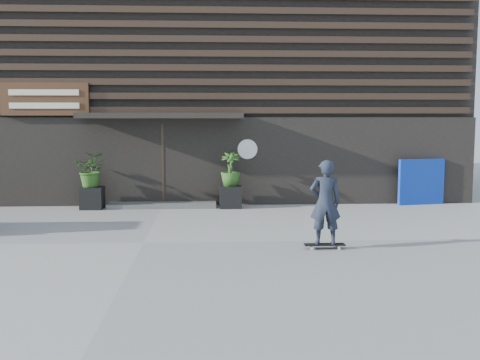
{
  "coord_description": "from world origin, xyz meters",
  "views": [
    {
      "loc": [
        1.37,
        -11.45,
        2.53
      ],
      "look_at": [
        2.02,
        1.44,
        1.1
      ],
      "focal_mm": 43.17,
      "sensor_mm": 36.0,
      "label": 1
    }
  ],
  "objects": [
    {
      "name": "planter_pot_right",
      "position": [
        1.9,
        4.4,
        0.3
      ],
      "size": [
        0.6,
        0.6,
        0.6
      ],
      "primitive_type": "cube",
      "color": "black",
      "rests_on": "ground"
    },
    {
      "name": "planter_pot_left",
      "position": [
        -1.9,
        4.4,
        0.3
      ],
      "size": [
        0.6,
        0.6,
        0.6
      ],
      "primitive_type": "cube",
      "color": "black",
      "rests_on": "ground"
    },
    {
      "name": "bamboo_left",
      "position": [
        -1.9,
        4.4,
        1.08
      ],
      "size": [
        0.86,
        0.75,
        0.96
      ],
      "primitive_type": "imported",
      "color": "#2D591E",
      "rests_on": "planter_pot_left"
    },
    {
      "name": "entrance_step",
      "position": [
        0.0,
        4.6,
        0.06
      ],
      "size": [
        3.0,
        0.8,
        0.12
      ],
      "primitive_type": "cube",
      "color": "#4E4E4C",
      "rests_on": "ground"
    },
    {
      "name": "skateboarder",
      "position": [
        3.53,
        -0.72,
        0.9
      ],
      "size": [
        0.78,
        0.41,
        1.71
      ],
      "color": "black",
      "rests_on": "ground"
    },
    {
      "name": "ground",
      "position": [
        0.0,
        0.0,
        0.0
      ],
      "size": [
        80.0,
        80.0,
        0.0
      ],
      "primitive_type": "plane",
      "color": "#979690",
      "rests_on": "ground"
    },
    {
      "name": "blue_tarp",
      "position": [
        7.39,
        4.7,
        0.65
      ],
      "size": [
        1.4,
        0.37,
        1.31
      ],
      "primitive_type": "cube",
      "rotation": [
        0.0,
        0.0,
        0.18
      ],
      "color": "#0D2EAC",
      "rests_on": "ground"
    },
    {
      "name": "building",
      "position": [
        -0.0,
        9.96,
        3.99
      ],
      "size": [
        18.0,
        11.0,
        8.0
      ],
      "color": "black",
      "rests_on": "ground"
    },
    {
      "name": "bamboo_right",
      "position": [
        1.9,
        4.4,
        1.08
      ],
      "size": [
        0.54,
        0.54,
        0.96
      ],
      "primitive_type": "imported",
      "color": "#2D591E",
      "rests_on": "planter_pot_right"
    }
  ]
}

